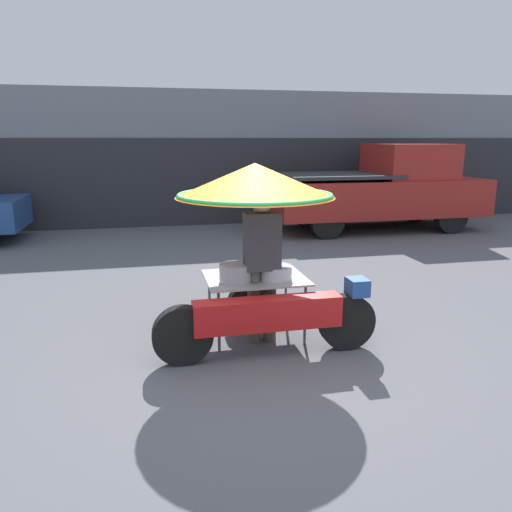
# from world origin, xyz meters

# --- Properties ---
(ground_plane) EXTENTS (36.00, 36.00, 0.00)m
(ground_plane) POSITION_xyz_m (0.00, 0.00, 0.00)
(ground_plane) COLOR #56565B
(shopfront_building) EXTENTS (28.00, 2.06, 3.41)m
(shopfront_building) POSITION_xyz_m (0.00, 9.26, 1.69)
(shopfront_building) COLOR gray
(shopfront_building) RESTS_ON ground
(vendor_motorcycle_cart) EXTENTS (2.34, 1.73, 1.95)m
(vendor_motorcycle_cart) POSITION_xyz_m (0.04, 0.51, 1.47)
(vendor_motorcycle_cart) COLOR black
(vendor_motorcycle_cart) RESTS_ON ground
(vendor_person) EXTENTS (0.38, 0.22, 1.66)m
(vendor_person) POSITION_xyz_m (0.07, 0.40, 0.94)
(vendor_person) COLOR #4C473D
(vendor_person) RESTS_ON ground
(pickup_truck) EXTENTS (5.19, 2.00, 2.07)m
(pickup_truck) POSITION_xyz_m (4.53, 6.61, 0.99)
(pickup_truck) COLOR black
(pickup_truck) RESTS_ON ground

